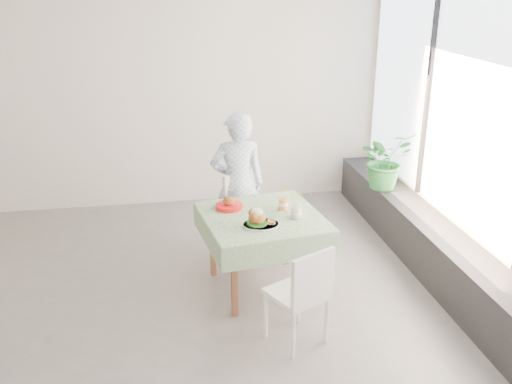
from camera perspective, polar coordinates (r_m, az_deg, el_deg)
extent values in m
plane|color=slate|center=(5.32, -10.82, -11.05)|extent=(6.00, 6.00, 0.00)
cube|color=white|center=(7.17, -11.54, 9.36)|extent=(6.00, 0.02, 2.80)
cube|color=white|center=(2.46, -13.15, -13.83)|extent=(6.00, 0.02, 2.80)
cube|color=white|center=(5.51, 21.09, 4.94)|extent=(0.02, 5.00, 2.80)
cube|color=#D1E0F9|center=(5.43, 21.16, 7.47)|extent=(0.01, 4.80, 2.18)
cube|color=black|center=(5.81, 17.92, -6.05)|extent=(0.40, 4.80, 0.50)
cube|color=brown|center=(5.18, 0.64, -2.70)|extent=(1.02, 1.02, 0.04)
cube|color=beige|center=(5.17, 0.64, -2.44)|extent=(1.18, 1.18, 0.01)
cube|color=white|center=(5.87, -0.40, -2.50)|extent=(0.58, 0.58, 0.04)
cube|color=white|center=(5.92, -1.65, 0.07)|extent=(0.37, 0.26, 0.42)
cube|color=white|center=(4.57, 4.09, -10.07)|extent=(0.54, 0.54, 0.04)
cube|color=white|center=(4.35, 5.73, -8.55)|extent=(0.38, 0.21, 0.40)
imported|color=#88ADD9|center=(5.85, -1.85, 0.72)|extent=(0.57, 0.38, 1.53)
cylinder|color=white|center=(4.96, 0.50, -3.30)|extent=(0.32, 0.32, 0.02)
cylinder|color=#155615|center=(4.94, 0.08, -3.16)|extent=(0.18, 0.18, 0.02)
ellipsoid|color=#985A24|center=(4.92, 0.08, -2.62)|extent=(0.15, 0.14, 0.12)
ellipsoid|color=white|center=(4.90, 0.08, -2.06)|extent=(0.11, 0.10, 0.08)
cylinder|color=#A91610|center=(4.95, 1.66, -3.03)|extent=(0.05, 0.05, 0.03)
cylinder|color=white|center=(5.28, 2.74, -1.08)|extent=(0.09, 0.09, 0.13)
cylinder|color=orange|center=(5.28, 2.74, -1.23)|extent=(0.08, 0.08, 0.10)
cylinder|color=white|center=(5.25, 2.76, -0.37)|extent=(0.10, 0.10, 0.01)
cylinder|color=yellow|center=(5.24, 2.83, 0.13)|extent=(0.01, 0.03, 0.19)
cylinder|color=white|center=(5.11, 4.04, -1.86)|extent=(0.09, 0.09, 0.14)
cylinder|color=#EAEAC4|center=(5.12, 4.04, -2.02)|extent=(0.08, 0.08, 0.10)
cylinder|color=white|center=(5.08, 4.06, -1.11)|extent=(0.10, 0.10, 0.01)
cylinder|color=yellow|center=(5.07, 4.15, -0.59)|extent=(0.01, 0.03, 0.19)
cylinder|color=red|center=(5.32, -2.72, -1.44)|extent=(0.25, 0.25, 0.04)
cylinder|color=white|center=(5.32, -2.72, -1.33)|extent=(0.21, 0.21, 0.01)
ellipsoid|color=#985A24|center=(5.30, -2.73, -0.92)|extent=(0.11, 0.11, 0.10)
imported|color=#2C8640|center=(6.60, 12.81, 3.15)|extent=(0.72, 0.67, 0.66)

